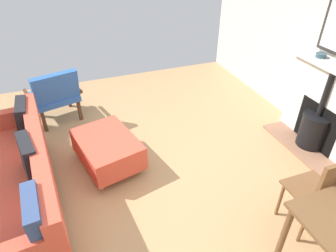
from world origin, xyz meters
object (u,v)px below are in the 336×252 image
(armchair_accent, at_px, (55,94))
(mantel_bowl_near, at_px, (321,55))
(fireplace, at_px, (325,114))
(sofa, at_px, (15,183))
(dining_chair_near_fireplace, at_px, (322,190))
(ottoman, at_px, (108,149))

(armchair_accent, bearing_deg, mantel_bowl_near, 155.25)
(fireplace, xyz_separation_m, mantel_bowl_near, (-0.02, -0.33, 0.63))
(mantel_bowl_near, distance_m, sofa, 3.66)
(fireplace, height_order, dining_chair_near_fireplace, fireplace)
(sofa, bearing_deg, dining_chair_near_fireplace, 154.05)
(fireplace, relative_size, armchair_accent, 1.60)
(fireplace, distance_m, ottoman, 2.67)
(fireplace, relative_size, dining_chair_near_fireplace, 1.43)
(mantel_bowl_near, bearing_deg, fireplace, 86.96)
(fireplace, relative_size, ottoman, 1.37)
(mantel_bowl_near, height_order, ottoman, mantel_bowl_near)
(sofa, bearing_deg, armchair_accent, -106.90)
(fireplace, bearing_deg, sofa, -3.43)
(fireplace, height_order, ottoman, fireplace)
(armchair_accent, xyz_separation_m, dining_chair_near_fireplace, (-2.06, 2.77, 0.08))
(mantel_bowl_near, relative_size, armchair_accent, 0.15)
(sofa, relative_size, armchair_accent, 2.60)
(ottoman, relative_size, armchair_accent, 1.16)
(fireplace, bearing_deg, ottoman, -12.09)
(armchair_accent, relative_size, dining_chair_near_fireplace, 0.89)
(ottoman, distance_m, dining_chair_near_fireplace, 2.24)
(ottoman, bearing_deg, mantel_bowl_near, 174.94)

